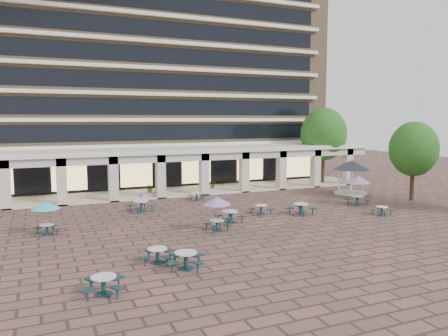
{
  "coord_description": "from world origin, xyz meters",
  "views": [
    {
      "loc": [
        -12.42,
        -25.92,
        7.14
      ],
      "look_at": [
        0.1,
        3.0,
        3.62
      ],
      "focal_mm": 35.0,
      "sensor_mm": 36.0,
      "label": 1
    }
  ],
  "objects_px": {
    "picnic_table_1": "(157,254)",
    "gazebo": "(351,169)",
    "planter_left": "(150,192)",
    "picnic_table_0": "(104,284)",
    "planter_right": "(213,189)"
  },
  "relations": [
    {
      "from": "picnic_table_1",
      "to": "gazebo",
      "type": "relative_size",
      "value": 0.59
    },
    {
      "from": "gazebo",
      "to": "picnic_table_1",
      "type": "bearing_deg",
      "value": -150.78
    },
    {
      "from": "picnic_table_1",
      "to": "planter_left",
      "type": "height_order",
      "value": "planter_left"
    },
    {
      "from": "planter_left",
      "to": "planter_right",
      "type": "xyz_separation_m",
      "value": [
        6.21,
        0.0,
        -0.11
      ]
    },
    {
      "from": "gazebo",
      "to": "planter_right",
      "type": "bearing_deg",
      "value": 155.41
    },
    {
      "from": "picnic_table_1",
      "to": "picnic_table_0",
      "type": "bearing_deg",
      "value": -111.19
    },
    {
      "from": "picnic_table_1",
      "to": "gazebo",
      "type": "xyz_separation_m",
      "value": [
        22.39,
        12.52,
        1.99
      ]
    },
    {
      "from": "picnic_table_1",
      "to": "planter_left",
      "type": "bearing_deg",
      "value": 101.28
    },
    {
      "from": "planter_left",
      "to": "gazebo",
      "type": "bearing_deg",
      "value": -16.82
    },
    {
      "from": "gazebo",
      "to": "planter_left",
      "type": "height_order",
      "value": "gazebo"
    },
    {
      "from": "gazebo",
      "to": "planter_left",
      "type": "xyz_separation_m",
      "value": [
        -18.31,
        5.54,
        -1.87
      ]
    },
    {
      "from": "picnic_table_0",
      "to": "gazebo",
      "type": "distance_m",
      "value": 29.89
    },
    {
      "from": "planter_left",
      "to": "picnic_table_1",
      "type": "bearing_deg",
      "value": -102.72
    },
    {
      "from": "gazebo",
      "to": "planter_right",
      "type": "relative_size",
      "value": 2.31
    },
    {
      "from": "picnic_table_1",
      "to": "planter_right",
      "type": "xyz_separation_m",
      "value": [
        10.29,
        18.06,
        0.01
      ]
    }
  ]
}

